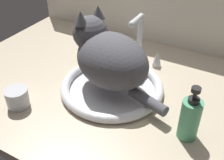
{
  "coord_description": "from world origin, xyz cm",
  "views": [
    {
      "loc": [
        32.45,
        -64.26,
        58.4
      ],
      "look_at": [
        -2.44,
        -1.33,
        7.0
      ],
      "focal_mm": 44.05,
      "sensor_mm": 36.0,
      "label": 1
    }
  ],
  "objects_px": {
    "faucet": "(138,45)",
    "cat": "(108,56)",
    "soap_pump_bottle": "(190,118)",
    "metal_jar": "(17,98)",
    "sink_basin": "(112,87)"
  },
  "relations": [
    {
      "from": "faucet",
      "to": "cat",
      "type": "relative_size",
      "value": 0.52
    },
    {
      "from": "sink_basin",
      "to": "soap_pump_bottle",
      "type": "distance_m",
      "value": 0.29
    },
    {
      "from": "cat",
      "to": "soap_pump_bottle",
      "type": "bearing_deg",
      "value": -16.46
    },
    {
      "from": "faucet",
      "to": "cat",
      "type": "xyz_separation_m",
      "value": [
        -0.02,
        -0.19,
        0.05
      ]
    },
    {
      "from": "cat",
      "to": "faucet",
      "type": "bearing_deg",
      "value": 84.4
    },
    {
      "from": "cat",
      "to": "metal_jar",
      "type": "height_order",
      "value": "cat"
    },
    {
      "from": "metal_jar",
      "to": "sink_basin",
      "type": "bearing_deg",
      "value": 44.43
    },
    {
      "from": "faucet",
      "to": "cat",
      "type": "height_order",
      "value": "cat"
    },
    {
      "from": "soap_pump_bottle",
      "to": "cat",
      "type": "bearing_deg",
      "value": 163.54
    },
    {
      "from": "faucet",
      "to": "metal_jar",
      "type": "bearing_deg",
      "value": -117.41
    },
    {
      "from": "faucet",
      "to": "soap_pump_bottle",
      "type": "distance_m",
      "value": 0.39
    },
    {
      "from": "sink_basin",
      "to": "metal_jar",
      "type": "xyz_separation_m",
      "value": [
        -0.21,
        -0.21,
        0.02
      ]
    },
    {
      "from": "cat",
      "to": "soap_pump_bottle",
      "type": "relative_size",
      "value": 2.28
    },
    {
      "from": "metal_jar",
      "to": "soap_pump_bottle",
      "type": "relative_size",
      "value": 0.43
    },
    {
      "from": "faucet",
      "to": "metal_jar",
      "type": "height_order",
      "value": "faucet"
    }
  ]
}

